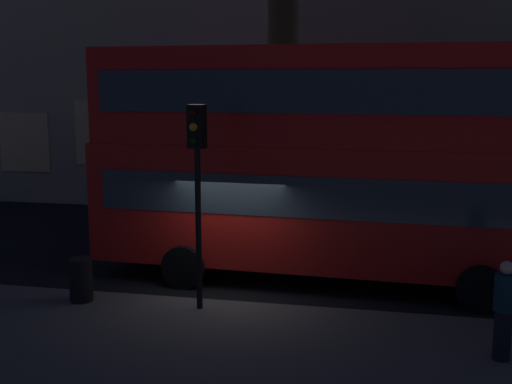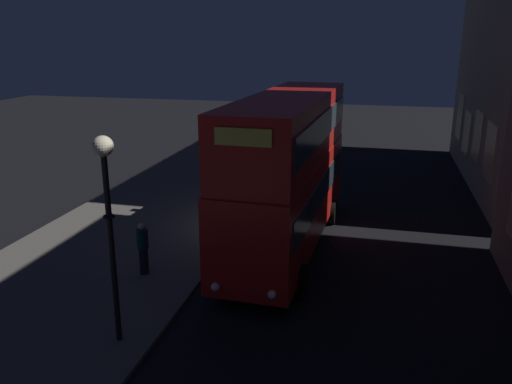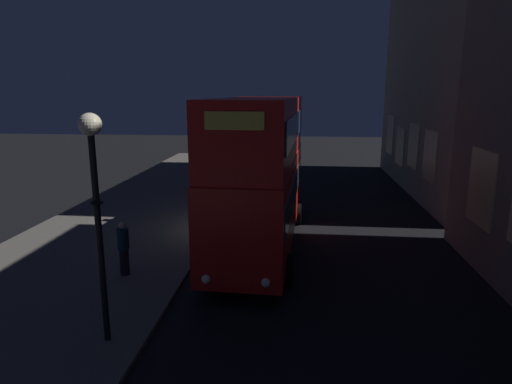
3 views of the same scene
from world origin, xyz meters
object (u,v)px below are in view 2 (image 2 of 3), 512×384
at_px(litter_bin, 247,190).
at_px(pedestrian, 143,248).
at_px(street_lamp, 107,197).
at_px(double_decker_bus, 288,165).
at_px(traffic_light_near_kerb, 232,148).

bearing_deg(litter_bin, pedestrian, -8.77).
distance_m(street_lamp, pedestrian, 4.69).
xyz_separation_m(double_decker_bus, street_lamp, (7.09, -2.93, 0.78)).
relative_size(double_decker_bus, litter_bin, 11.69).
bearing_deg(double_decker_bus, street_lamp, -19.92).
distance_m(double_decker_bus, traffic_light_near_kerb, 3.38).
height_order(traffic_light_near_kerb, street_lamp, street_lamp).
bearing_deg(pedestrian, traffic_light_near_kerb, 54.72).
height_order(street_lamp, litter_bin, street_lamp).
bearing_deg(double_decker_bus, pedestrian, -45.93).
relative_size(traffic_light_near_kerb, litter_bin, 4.51).
bearing_deg(litter_bin, street_lamp, -1.21).
bearing_deg(traffic_light_near_kerb, street_lamp, 7.91).
relative_size(traffic_light_near_kerb, pedestrian, 2.44).
height_order(double_decker_bus, street_lamp, double_decker_bus).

